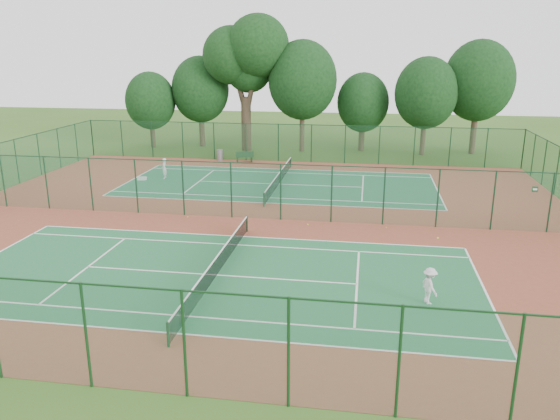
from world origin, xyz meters
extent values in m
plane|color=#345A1C|center=(0.00, 0.00, 0.00)|extent=(120.00, 120.00, 0.00)
cube|color=brown|center=(0.00, 0.00, 0.01)|extent=(40.00, 36.00, 0.01)
cube|color=#1F6438|center=(0.00, -9.00, 0.01)|extent=(23.77, 10.97, 0.01)
cube|color=#1D5D37|center=(0.00, 9.00, 0.01)|extent=(23.77, 10.97, 0.01)
cube|color=#164425|center=(0.00, 18.00, 1.75)|extent=(40.00, 0.02, 3.50)
cube|color=#12321D|center=(0.00, 18.00, 3.46)|extent=(40.00, 0.05, 0.05)
cube|color=#1C5536|center=(0.00, -18.00, 1.75)|extent=(40.00, 0.02, 3.50)
cube|color=#14391B|center=(0.00, -18.00, 3.46)|extent=(40.00, 0.05, 0.05)
cube|color=#1C5536|center=(0.00, 0.00, 1.75)|extent=(40.00, 0.02, 3.50)
cube|color=#133621|center=(0.00, 0.00, 3.46)|extent=(40.00, 0.05, 0.05)
cylinder|color=#14371A|center=(0.00, -15.40, 0.49)|extent=(0.10, 0.10, 0.97)
cylinder|color=#14371A|center=(0.00, -2.60, 0.49)|extent=(0.10, 0.10, 0.97)
cube|color=black|center=(0.00, -9.00, 0.48)|extent=(0.02, 12.80, 0.85)
cube|color=white|center=(0.00, -9.00, 0.92)|extent=(0.04, 12.80, 0.06)
cylinder|color=#14381F|center=(0.00, 2.60, 0.49)|extent=(0.10, 0.10, 0.97)
cylinder|color=#14381F|center=(0.00, 15.40, 0.49)|extent=(0.10, 0.10, 0.97)
cube|color=black|center=(0.00, 9.00, 0.48)|extent=(0.02, 12.80, 0.85)
cube|color=white|center=(0.00, 9.00, 0.92)|extent=(0.04, 12.80, 0.06)
imported|color=silver|center=(9.33, -10.44, 0.79)|extent=(0.94, 1.14, 1.54)
imported|color=silver|center=(-9.48, 9.50, 0.84)|extent=(0.45, 0.63, 1.64)
cylinder|color=slate|center=(-7.05, 17.53, 0.52)|extent=(0.72, 0.72, 1.02)
cube|color=black|center=(-5.17, 16.77, 0.26)|extent=(0.24, 0.44, 0.49)
cube|color=black|center=(-3.94, 17.26, 0.26)|extent=(0.24, 0.44, 0.49)
cube|color=black|center=(-4.55, 17.02, 0.53)|extent=(1.70, 1.04, 0.05)
cube|color=black|center=(-4.47, 16.81, 0.78)|extent=(1.55, 0.66, 0.49)
cube|color=silver|center=(-11.06, 8.63, 0.14)|extent=(0.73, 0.33, 0.26)
sphere|color=yellow|center=(3.31, -0.83, 0.04)|extent=(0.07, 0.07, 0.07)
sphere|color=gold|center=(7.90, -0.67, 0.05)|extent=(0.07, 0.07, 0.07)
sphere|color=#D3E735|center=(-4.25, -0.48, 0.04)|extent=(0.07, 0.07, 0.07)
cylinder|color=#36281D|center=(-5.74, 23.32, 2.71)|extent=(0.99, 0.99, 5.42)
cylinder|color=#36281D|center=(-6.55, 23.60, 6.78)|extent=(1.84, 0.54, 5.39)
cylinder|color=#36281D|center=(-4.93, 23.14, 7.05)|extent=(1.72, 0.51, 5.85)
sphere|color=black|center=(-7.19, 23.60, 9.49)|extent=(5.79, 5.79, 5.79)
sphere|color=black|center=(-4.38, 23.14, 10.40)|extent=(6.15, 6.15, 6.15)
sphere|color=black|center=(-5.56, 24.05, 8.14)|extent=(4.70, 4.70, 4.70)
camera|label=1|loc=(6.54, -31.55, 10.01)|focal=35.00mm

